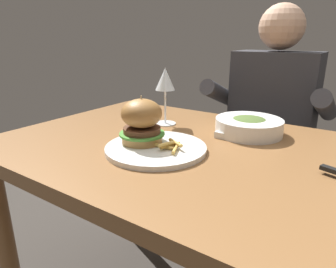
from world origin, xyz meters
TOP-DOWN VIEW (x-y plane):
  - dining_table at (0.00, 0.00)m, footprint 1.18×0.77m
  - main_plate at (-0.07, -0.09)m, footprint 0.28×0.28m
  - burger_sandwich at (-0.13, -0.09)m, footprint 0.13×0.13m
  - fries_pile at (-0.03, -0.09)m, footprint 0.09×0.07m
  - wine_glass at (-0.20, 0.14)m, footprint 0.08×0.08m
  - butter_dish at (0.05, 0.13)m, footprint 0.08×0.06m
  - soup_bowl at (0.08, 0.20)m, footprint 0.21×0.21m
  - diner_person at (0.03, 0.66)m, footprint 0.51×0.36m

SIDE VIEW (x-z plane):
  - diner_person at x=0.03m, z-range -0.02..1.15m
  - dining_table at x=0.00m, z-range 0.27..1.01m
  - main_plate at x=-0.07m, z-range 0.74..0.75m
  - butter_dish at x=0.05m, z-range 0.73..0.77m
  - fries_pile at x=-0.03m, z-range 0.75..0.77m
  - soup_bowl at x=0.08m, z-range 0.74..0.80m
  - burger_sandwich at x=-0.13m, z-range 0.75..0.88m
  - wine_glass at x=-0.20m, z-range 0.79..0.99m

